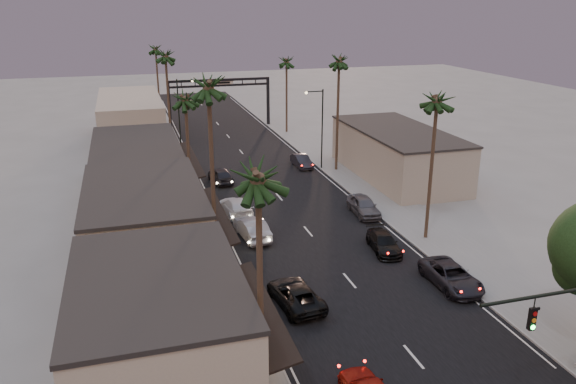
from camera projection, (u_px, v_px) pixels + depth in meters
ground at (271, 188)px, 57.29m from camera, size 200.00×200.00×0.00m
road at (260, 174)px, 61.83m from camera, size 14.00×120.00×0.02m
sidewalk_left at (167, 163)px, 65.65m from camera, size 5.00×92.00×0.12m
sidewalk_right at (320, 152)px, 70.70m from camera, size 5.00×92.00×0.12m
storefront_near at (160, 330)px, 27.51m from camera, size 8.00×12.00×5.50m
storefront_mid at (145, 226)px, 40.23m from camera, size 8.00×14.00×5.50m
storefront_far at (137, 169)px, 54.84m from camera, size 8.00×16.00×5.00m
storefront_dist at (131, 119)px, 75.57m from camera, size 8.00×20.00×6.00m
building_right at (397, 154)px, 60.21m from camera, size 8.00×18.00×5.00m
arch at (219, 91)px, 82.76m from camera, size 15.20×0.40×7.27m
streetlight_right at (320, 123)px, 61.96m from camera, size 2.13×0.30×9.00m
streetlight_left at (181, 109)px, 70.08m from camera, size 2.13×0.30×9.00m
palm_la at (258, 170)px, 23.15m from camera, size 3.20×3.20×13.20m
palm_lb at (208, 82)px, 34.34m from camera, size 3.20×3.20×15.20m
palm_lc at (185, 95)px, 47.99m from camera, size 3.20×3.20×12.20m
palm_ld at (165, 53)px, 64.62m from camera, size 3.20×3.20×14.20m
palm_ra at (438, 96)px, 41.36m from camera, size 3.20×3.20×13.20m
palm_rb at (339, 58)px, 59.21m from camera, size 3.20×3.20×14.20m
palm_rc at (287, 59)px, 78.01m from camera, size 3.20×3.20×12.20m
palm_far at (155, 47)px, 85.91m from camera, size 3.20×3.20×13.20m
oncoming_pickup at (295, 294)px, 34.97m from camera, size 2.96×5.41×1.44m
oncoming_silver at (252, 228)px, 44.87m from camera, size 2.24×5.16×1.65m
oncoming_white at (236, 206)px, 49.83m from camera, size 2.59×5.44×1.53m
oncoming_dgrey at (220, 175)px, 58.72m from camera, size 2.37×4.80×1.57m
curbside_near at (451, 276)px, 37.29m from camera, size 2.46×5.31×1.48m
curbside_black at (384, 243)px, 42.62m from camera, size 2.46×4.78×1.33m
curbside_grey at (364, 206)px, 49.86m from camera, size 2.18×4.91×1.64m
curbside_far at (302, 161)px, 64.23m from camera, size 1.64×4.32×1.41m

